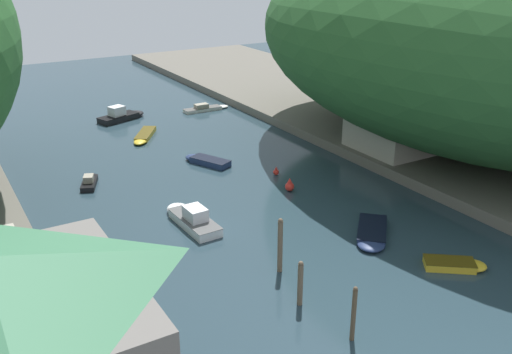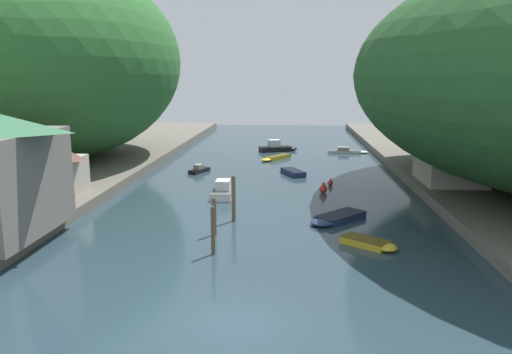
{
  "view_description": "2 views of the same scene",
  "coord_description": "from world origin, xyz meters",
  "px_view_note": "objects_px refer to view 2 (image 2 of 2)",
  "views": [
    {
      "loc": [
        -19.03,
        -9.24,
        18.67
      ],
      "look_at": [
        1.62,
        25.36,
        2.41
      ],
      "focal_mm": 40.0,
      "sensor_mm": 36.0,
      "label": 1
    },
    {
      "loc": [
        2.27,
        -20.87,
        11.03
      ],
      "look_at": [
        -0.96,
        25.42,
        1.68
      ],
      "focal_mm": 35.0,
      "sensor_mm": 36.0,
      "label": 2
    }
  ],
  "objects_px": {
    "boat_yellow_tender": "(278,148)",
    "boat_small_dinghy": "(371,243)",
    "right_bank_cottage": "(451,157)",
    "boat_far_right_bank": "(275,158)",
    "channel_buoy_far": "(323,188)",
    "boat_red_skiff": "(348,151)",
    "boat_mid_channel": "(201,169)",
    "boathouse_shed": "(41,168)",
    "boat_cabin_cruiser": "(224,190)",
    "boat_near_quay": "(335,218)",
    "channel_buoy_near": "(330,182)",
    "boat_navy_launch": "(291,172)"
  },
  "relations": [
    {
      "from": "boat_yellow_tender",
      "to": "boat_small_dinghy",
      "type": "bearing_deg",
      "value": -9.78
    },
    {
      "from": "right_bank_cottage",
      "to": "boat_far_right_bank",
      "type": "distance_m",
      "value": 25.28
    },
    {
      "from": "channel_buoy_far",
      "to": "boat_red_skiff",
      "type": "bearing_deg",
      "value": 78.62
    },
    {
      "from": "boat_small_dinghy",
      "to": "channel_buoy_far",
      "type": "relative_size",
      "value": 3.42
    },
    {
      "from": "boat_mid_channel",
      "to": "boat_yellow_tender",
      "type": "relative_size",
      "value": 0.64
    },
    {
      "from": "boathouse_shed",
      "to": "boat_far_right_bank",
      "type": "height_order",
      "value": "boathouse_shed"
    },
    {
      "from": "boat_cabin_cruiser",
      "to": "boat_near_quay",
      "type": "xyz_separation_m",
      "value": [
        9.82,
        -8.4,
        -0.23
      ]
    },
    {
      "from": "boat_yellow_tender",
      "to": "boat_cabin_cruiser",
      "type": "bearing_deg",
      "value": -28.17
    },
    {
      "from": "boat_cabin_cruiser",
      "to": "channel_buoy_near",
      "type": "bearing_deg",
      "value": 22.87
    },
    {
      "from": "boat_cabin_cruiser",
      "to": "boat_small_dinghy",
      "type": "distance_m",
      "value": 18.4
    },
    {
      "from": "right_bank_cottage",
      "to": "channel_buoy_far",
      "type": "bearing_deg",
      "value": -172.47
    },
    {
      "from": "boat_cabin_cruiser",
      "to": "boat_mid_channel",
      "type": "distance_m",
      "value": 11.97
    },
    {
      "from": "boat_far_right_bank",
      "to": "channel_buoy_far",
      "type": "height_order",
      "value": "channel_buoy_far"
    },
    {
      "from": "boat_far_right_bank",
      "to": "channel_buoy_near",
      "type": "distance_m",
      "value": 17.1
    },
    {
      "from": "channel_buoy_near",
      "to": "boat_mid_channel",
      "type": "bearing_deg",
      "value": 156.73
    },
    {
      "from": "right_bank_cottage",
      "to": "boat_navy_launch",
      "type": "relative_size",
      "value": 1.56
    },
    {
      "from": "boat_yellow_tender",
      "to": "boat_near_quay",
      "type": "relative_size",
      "value": 1.2
    },
    {
      "from": "boat_yellow_tender",
      "to": "boat_near_quay",
      "type": "distance_m",
      "value": 37.49
    },
    {
      "from": "boathouse_shed",
      "to": "boat_near_quay",
      "type": "xyz_separation_m",
      "value": [
        24.54,
        -2.4,
        -3.24
      ]
    },
    {
      "from": "channel_buoy_far",
      "to": "boat_navy_launch",
      "type": "bearing_deg",
      "value": 108.4
    },
    {
      "from": "boat_mid_channel",
      "to": "boat_red_skiff",
      "type": "bearing_deg",
      "value": 63.18
    },
    {
      "from": "boathouse_shed",
      "to": "boat_red_skiff",
      "type": "height_order",
      "value": "boathouse_shed"
    },
    {
      "from": "boat_near_quay",
      "to": "boat_small_dinghy",
      "type": "bearing_deg",
      "value": 151.39
    },
    {
      "from": "boat_small_dinghy",
      "to": "boat_yellow_tender",
      "type": "bearing_deg",
      "value": -133.32
    },
    {
      "from": "boat_navy_launch",
      "to": "boat_red_skiff",
      "type": "relative_size",
      "value": 0.84
    },
    {
      "from": "boat_yellow_tender",
      "to": "boat_far_right_bank",
      "type": "xyz_separation_m",
      "value": [
        -0.33,
        -7.95,
        -0.29
      ]
    },
    {
      "from": "boathouse_shed",
      "to": "boat_near_quay",
      "type": "distance_m",
      "value": 24.87
    },
    {
      "from": "boat_red_skiff",
      "to": "boat_navy_launch",
      "type": "bearing_deg",
      "value": -26.23
    },
    {
      "from": "boat_cabin_cruiser",
      "to": "channel_buoy_near",
      "type": "height_order",
      "value": "boat_cabin_cruiser"
    },
    {
      "from": "boat_yellow_tender",
      "to": "boat_red_skiff",
      "type": "relative_size",
      "value": 1.05
    },
    {
      "from": "right_bank_cottage",
      "to": "channel_buoy_far",
      "type": "relative_size",
      "value": 6.76
    },
    {
      "from": "boathouse_shed",
      "to": "channel_buoy_near",
      "type": "xyz_separation_m",
      "value": [
        25.19,
        10.86,
        -3.18
      ]
    },
    {
      "from": "boathouse_shed",
      "to": "boat_navy_launch",
      "type": "relative_size",
      "value": 1.57
    },
    {
      "from": "boat_cabin_cruiser",
      "to": "boat_yellow_tender",
      "type": "distance_m",
      "value": 29.05
    },
    {
      "from": "channel_buoy_near",
      "to": "boat_small_dinghy",
      "type": "bearing_deg",
      "value": -86.35
    },
    {
      "from": "boat_near_quay",
      "to": "channel_buoy_far",
      "type": "relative_size",
      "value": 4.47
    },
    {
      "from": "boathouse_shed",
      "to": "channel_buoy_far",
      "type": "height_order",
      "value": "boathouse_shed"
    },
    {
      "from": "boat_navy_launch",
      "to": "boat_red_skiff",
      "type": "height_order",
      "value": "boat_red_skiff"
    },
    {
      "from": "boathouse_shed",
      "to": "channel_buoy_near",
      "type": "distance_m",
      "value": 27.61
    },
    {
      "from": "boat_near_quay",
      "to": "right_bank_cottage",
      "type": "bearing_deg",
      "value": -92.9
    },
    {
      "from": "boat_small_dinghy",
      "to": "channel_buoy_near",
      "type": "bearing_deg",
      "value": -139.21
    },
    {
      "from": "boat_near_quay",
      "to": "channel_buoy_far",
      "type": "xyz_separation_m",
      "value": [
        -0.32,
        9.71,
        0.2
      ]
    },
    {
      "from": "channel_buoy_near",
      "to": "channel_buoy_far",
      "type": "xyz_separation_m",
      "value": [
        -0.96,
        -3.55,
        0.14
      ]
    },
    {
      "from": "boat_yellow_tender",
      "to": "channel_buoy_near",
      "type": "bearing_deg",
      "value": -5.2
    },
    {
      "from": "boat_small_dinghy",
      "to": "boat_near_quay",
      "type": "xyz_separation_m",
      "value": [
        -1.86,
        5.81,
        0.0
      ]
    },
    {
      "from": "boathouse_shed",
      "to": "boat_red_skiff",
      "type": "distance_m",
      "value": 44.68
    },
    {
      "from": "boat_navy_launch",
      "to": "channel_buoy_near",
      "type": "relative_size",
      "value": 6.25
    },
    {
      "from": "boathouse_shed",
      "to": "boat_yellow_tender",
      "type": "bearing_deg",
      "value": 61.06
    },
    {
      "from": "channel_buoy_near",
      "to": "boat_red_skiff",
      "type": "bearing_deg",
      "value": 79.22
    },
    {
      "from": "boat_far_right_bank",
      "to": "boat_red_skiff",
      "type": "xyz_separation_m",
      "value": [
        10.62,
        6.67,
        0.04
      ]
    }
  ]
}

